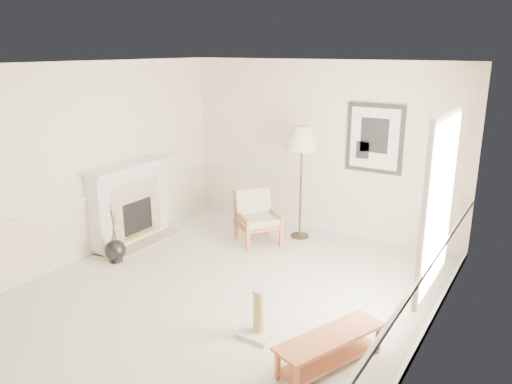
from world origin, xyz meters
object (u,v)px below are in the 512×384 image
at_px(floor_vase, 115,251).
at_px(floor_lamp, 302,141).
at_px(bench, 330,345).
at_px(scratching_post, 259,321).
at_px(armchair, 256,214).

distance_m(floor_vase, floor_lamp, 3.35).
xyz_separation_m(floor_lamp, bench, (1.87, -3.03, -1.41)).
distance_m(floor_vase, scratching_post, 2.91).
distance_m(armchair, scratching_post, 2.84).
height_order(floor_vase, armchair, floor_vase).
bearing_deg(floor_vase, floor_lamp, 51.30).
bearing_deg(scratching_post, floor_lamp, 108.44).
relative_size(floor_lamp, scratching_post, 3.42).
bearing_deg(floor_lamp, scratching_post, -71.56).
bearing_deg(scratching_post, bench, -6.98).
bearing_deg(armchair, scratching_post, -110.25).
xyz_separation_m(floor_vase, armchair, (1.35, 1.82, 0.29)).
xyz_separation_m(floor_vase, bench, (3.75, -0.68, 0.07)).
relative_size(armchair, floor_lamp, 0.50).
xyz_separation_m(bench, scratching_post, (-0.90, 0.11, -0.06)).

